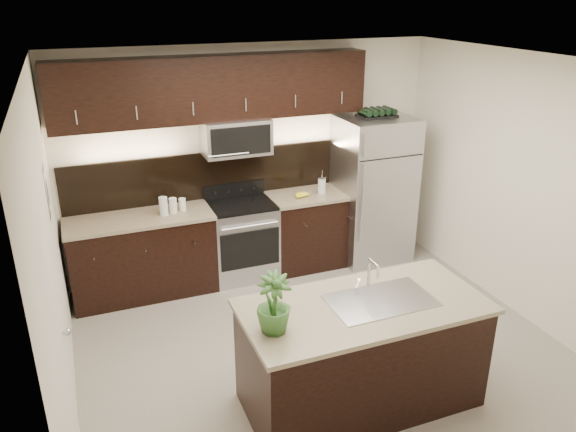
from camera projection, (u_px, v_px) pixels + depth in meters
name	position (u px, v px, depth m)	size (l,w,h in m)	color
ground	(319.00, 346.00, 5.51)	(4.50, 4.50, 0.00)	gray
room_walls	(313.00, 185.00, 4.80)	(4.52, 4.02, 2.71)	silver
counter_run	(225.00, 242.00, 6.63)	(3.51, 0.65, 0.94)	black
upper_fixtures	(218.00, 98.00, 6.14)	(3.49, 0.40, 1.66)	black
island	(361.00, 353.00, 4.61)	(1.96, 0.96, 0.94)	black
sink_faucet	(380.00, 298.00, 4.49)	(0.84, 0.50, 0.28)	silver
refrigerator	(372.00, 189.00, 7.06)	(0.88, 0.79, 1.82)	#B2B2B7
wine_rack	(377.00, 113.00, 6.70)	(0.45, 0.28, 0.11)	black
plant	(274.00, 304.00, 4.00)	(0.25, 0.25, 0.45)	#2F5A24
canisters	(171.00, 206.00, 6.19)	(0.30, 0.14, 0.21)	silver
french_press	(322.00, 185.00, 6.79)	(0.10, 0.10, 0.28)	silver
bananas	(297.00, 195.00, 6.68)	(0.18, 0.14, 0.06)	yellow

